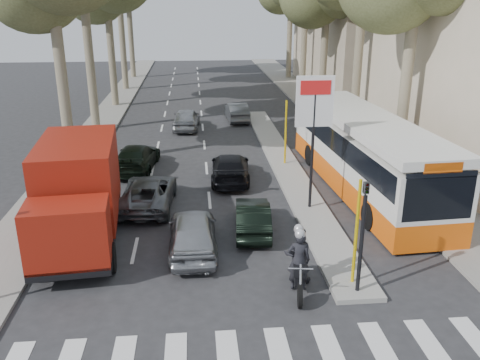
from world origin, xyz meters
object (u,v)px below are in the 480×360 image
(silver_hatchback, at_px, (193,233))
(red_truck, at_px, (78,192))
(motorcycle, at_px, (298,259))
(city_bus, at_px, (364,151))
(dark_hatchback, at_px, (253,217))

(silver_hatchback, xyz_separation_m, red_truck, (-4.02, 1.16, 1.20))
(red_truck, relative_size, motorcycle, 2.88)
(silver_hatchback, distance_m, city_bus, 9.63)
(silver_hatchback, height_order, city_bus, city_bus)
(dark_hatchback, relative_size, motorcycle, 1.50)
(silver_hatchback, distance_m, dark_hatchback, 2.66)
(silver_hatchback, height_order, motorcycle, motorcycle)
(red_truck, distance_m, motorcycle, 8.21)
(silver_hatchback, bearing_deg, red_truck, -16.43)
(dark_hatchback, height_order, motorcycle, motorcycle)
(city_bus, xyz_separation_m, motorcycle, (-4.64, -8.12, -0.89))
(silver_hatchback, bearing_deg, dark_hatchback, -148.62)
(dark_hatchback, xyz_separation_m, motorcycle, (0.93, -4.03, 0.34))
(red_truck, height_order, city_bus, red_truck)
(silver_hatchback, relative_size, dark_hatchback, 1.14)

